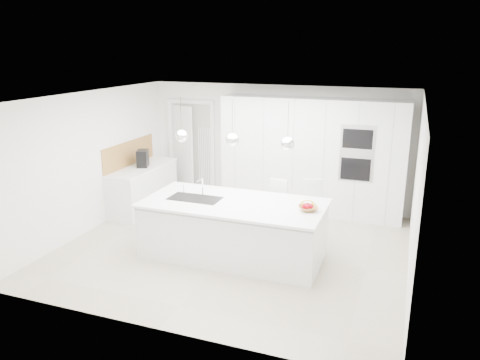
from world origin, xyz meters
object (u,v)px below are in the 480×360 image
(fruit_bowl, at_px, (308,208))
(bar_stool_right, at_px, (310,212))
(island_base, at_px, (233,231))
(bar_stool_left, at_px, (276,211))
(espresso_machine, at_px, (143,158))

(fruit_bowl, relative_size, bar_stool_right, 0.27)
(island_base, distance_m, bar_stool_left, 0.98)
(island_base, bearing_deg, bar_stool_left, 61.79)
(island_base, height_order, espresso_machine, espresso_machine)
(island_base, height_order, bar_stool_left, bar_stool_left)
(island_base, relative_size, bar_stool_right, 2.62)
(island_base, relative_size, bar_stool_left, 2.65)
(fruit_bowl, distance_m, bar_stool_left, 1.15)
(fruit_bowl, distance_m, bar_stool_right, 1.05)
(island_base, distance_m, espresso_machine, 3.01)
(fruit_bowl, xyz_separation_m, bar_stool_right, (-0.17, 0.95, -0.40))
(bar_stool_left, bearing_deg, island_base, -107.50)
(bar_stool_left, relative_size, bar_stool_right, 0.99)
(fruit_bowl, bearing_deg, bar_stool_left, 132.03)
(island_base, distance_m, fruit_bowl, 1.28)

